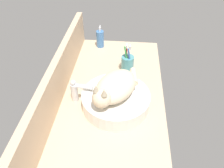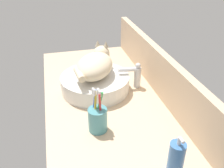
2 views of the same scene
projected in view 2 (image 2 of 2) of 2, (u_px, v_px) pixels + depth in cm
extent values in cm
cube|color=#D1B28E|center=(105.00, 98.00, 125.32)|extent=(121.10, 57.90, 4.00)
cube|color=#CCAD8C|center=(157.00, 69.00, 124.65)|extent=(121.10, 3.60, 21.46)
cylinder|color=silver|center=(95.00, 83.00, 126.31)|extent=(34.50, 34.50, 8.00)
ellipsoid|color=beige|center=(94.00, 66.00, 121.57)|extent=(30.08, 26.85, 11.00)
sphere|color=beige|center=(101.00, 54.00, 130.79)|extent=(8.80, 8.80, 8.80)
cone|color=tan|center=(98.00, 43.00, 129.42)|extent=(2.80, 2.80, 3.20)
cone|color=tan|center=(106.00, 44.00, 128.46)|extent=(2.80, 2.80, 3.20)
cylinder|color=beige|center=(79.00, 74.00, 113.23)|extent=(11.27, 4.32, 3.20)
cylinder|color=silver|center=(137.00, 77.00, 128.34)|extent=(3.60, 3.60, 11.00)
cylinder|color=silver|center=(128.00, 70.00, 125.26)|extent=(3.15, 10.17, 2.20)
sphere|color=silver|center=(138.00, 66.00, 125.00)|extent=(2.80, 2.80, 2.80)
cylinder|color=#3F72B2|center=(176.00, 158.00, 80.05)|extent=(5.29, 5.29, 11.92)
cylinder|color=silver|center=(179.00, 141.00, 76.38)|extent=(1.20, 1.20, 2.80)
cylinder|color=silver|center=(182.00, 140.00, 74.67)|extent=(2.20, 1.00, 1.00)
cylinder|color=teal|center=(98.00, 120.00, 98.85)|extent=(7.64, 7.64, 9.94)
cylinder|color=#D13838|center=(100.00, 112.00, 96.70)|extent=(2.25, 1.53, 17.04)
cube|color=white|center=(100.00, 93.00, 92.46)|extent=(1.39, 0.89, 2.52)
cylinder|color=blue|center=(94.00, 109.00, 98.15)|extent=(2.40, 3.20, 16.98)
cube|color=white|center=(93.00, 91.00, 93.91)|extent=(1.42, 1.12, 2.58)
cylinder|color=green|center=(98.00, 110.00, 97.94)|extent=(2.41, 4.25, 16.85)
cube|color=white|center=(98.00, 91.00, 93.70)|extent=(1.42, 1.26, 2.61)
cylinder|color=yellow|center=(95.00, 111.00, 97.11)|extent=(4.12, 2.67, 16.86)
cube|color=white|center=(94.00, 93.00, 92.88)|extent=(1.65, 1.05, 2.65)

